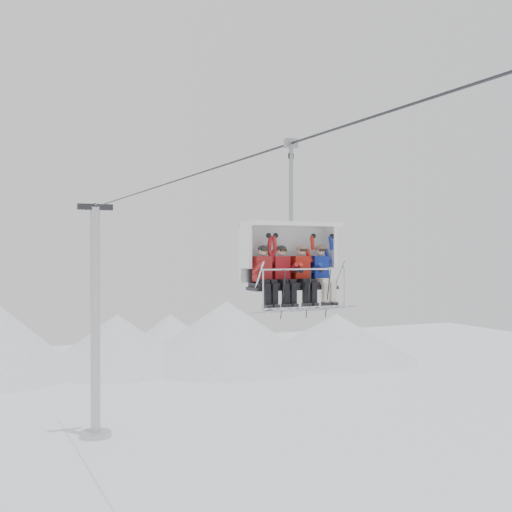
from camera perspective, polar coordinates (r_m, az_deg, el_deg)
name	(u,v)px	position (r m, az deg, el deg)	size (l,w,h in m)	color
ridgeline	(31,344)	(58.31, -19.39, -7.40)	(72.00, 21.00, 7.00)	white
lift_tower_right	(95,337)	(38.46, -14.09, -7.00)	(2.00, 1.80, 13.48)	#B3B5BB
haul_cable	(256,155)	(17.24, 0.00, 8.99)	(0.06, 0.06, 50.00)	#2A2A2E
chairlift_carrier	(289,254)	(15.39, 2.91, 0.17)	(2.32, 1.17, 3.98)	black
skier_far_left	(264,274)	(14.77, 0.76, -1.64)	(0.40, 1.69, 1.59)	#A81F1F
skier_center_left	(283,274)	(14.99, 2.41, -1.61)	(0.40, 1.69, 1.59)	#A5151C
skier_center_right	(303,274)	(15.24, 4.20, -1.58)	(0.40, 1.69, 1.59)	red
skier_far_right	(322,273)	(15.50, 5.89, -1.55)	(0.40, 1.69, 1.59)	navy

